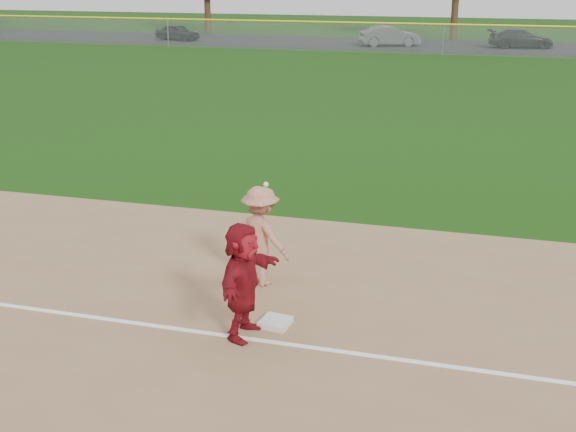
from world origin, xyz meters
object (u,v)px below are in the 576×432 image
(base_runner, at_px, (243,281))
(car_mid, at_px, (390,36))
(car_right, at_px, (521,39))
(car_left, at_px, (178,32))
(first_base, at_px, (276,322))

(base_runner, height_order, car_mid, base_runner)
(car_mid, distance_m, car_right, 9.48)
(car_left, bearing_deg, base_runner, -141.74)
(base_runner, xyz_separation_m, car_mid, (-4.16, 45.52, -0.22))
(base_runner, xyz_separation_m, car_left, (-21.27, 45.50, -0.32))
(base_runner, xyz_separation_m, car_right, (5.25, 46.73, -0.28))
(car_right, bearing_deg, car_left, 79.76)
(car_mid, height_order, car_right, car_mid)
(first_base, xyz_separation_m, car_left, (-21.66, 45.05, 0.57))
(first_base, distance_m, car_mid, 45.31)
(first_base, relative_size, base_runner, 0.24)
(first_base, bearing_deg, car_mid, 95.75)
(car_mid, bearing_deg, car_right, -104.10)
(car_mid, bearing_deg, first_base, 164.31)
(base_runner, height_order, car_right, base_runner)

